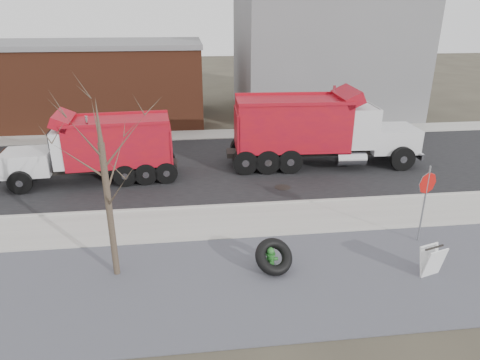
{
  "coord_description": "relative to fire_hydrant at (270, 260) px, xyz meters",
  "views": [
    {
      "loc": [
        -0.9,
        -13.56,
        7.21
      ],
      "look_at": [
        0.85,
        0.86,
        1.4
      ],
      "focal_mm": 32.0,
      "sensor_mm": 36.0,
      "label": 1
    }
  ],
  "objects": [
    {
      "name": "sidewalk",
      "position": [
        -1.28,
        3.23,
        -0.33
      ],
      "size": [
        60.0,
        2.5,
        0.06
      ],
      "primitive_type": "cube",
      "color": "#9E9B93",
      "rests_on": "ground"
    },
    {
      "name": "sandwich_board",
      "position": [
        4.54,
        -0.82,
        0.14
      ],
      "size": [
        0.77,
        0.61,
        0.94
      ],
      "rotation": [
        0.0,
        0.0,
        0.3
      ],
      "color": "white",
      "rests_on": "ground"
    },
    {
      "name": "building_brick",
      "position": [
        -11.28,
        19.98,
        2.3
      ],
      "size": [
        20.2,
        8.2,
        5.3
      ],
      "color": "#5E2C1A",
      "rests_on": "ground"
    },
    {
      "name": "ground",
      "position": [
        -1.28,
        2.98,
        -0.36
      ],
      "size": [
        120.0,
        120.0,
        0.0
      ],
      "primitive_type": "plane",
      "color": "#383328",
      "rests_on": "ground"
    },
    {
      "name": "bare_tree",
      "position": [
        -4.48,
        0.38,
        2.94
      ],
      "size": [
        3.2,
        3.2,
        5.2
      ],
      "color": "#382D23",
      "rests_on": "ground"
    },
    {
      "name": "curb",
      "position": [
        -1.28,
        4.53,
        -0.3
      ],
      "size": [
        60.0,
        0.15,
        0.11
      ],
      "primitive_type": "cube",
      "color": "#9E9B93",
      "rests_on": "ground"
    },
    {
      "name": "gravel_verge",
      "position": [
        -1.28,
        -0.52,
        -0.34
      ],
      "size": [
        60.0,
        5.0,
        0.03
      ],
      "primitive_type": "cube",
      "color": "slate",
      "rests_on": "ground"
    },
    {
      "name": "dump_truck_red_a",
      "position": [
        3.9,
        8.93,
        1.54
      ],
      "size": [
        9.35,
        2.94,
        3.73
      ],
      "rotation": [
        0.0,
        0.0,
        -0.05
      ],
      "color": "black",
      "rests_on": "ground"
    },
    {
      "name": "road",
      "position": [
        -1.28,
        9.28,
        -0.35
      ],
      "size": [
        60.0,
        9.4,
        0.02
      ],
      "primitive_type": "cube",
      "color": "black",
      "rests_on": "ground"
    },
    {
      "name": "dump_truck_red_b",
      "position": [
        -6.19,
        8.04,
        1.25
      ],
      "size": [
        7.51,
        2.66,
        3.15
      ],
      "rotation": [
        0.0,
        0.0,
        3.22
      ],
      "color": "black",
      "rests_on": "ground"
    },
    {
      "name": "truck_tire",
      "position": [
        0.09,
        -0.04,
        0.14
      ],
      "size": [
        1.38,
        1.31,
        1.01
      ],
      "color": "black",
      "rests_on": "ground"
    },
    {
      "name": "fire_hydrant",
      "position": [
        0.0,
        0.0,
        0.0
      ],
      "size": [
        0.43,
        0.43,
        0.78
      ],
      "rotation": [
        0.0,
        0.0,
        -0.0
      ],
      "color": "#30762C",
      "rests_on": "ground"
    },
    {
      "name": "far_sidewalk",
      "position": [
        -1.28,
        14.98,
        -0.33
      ],
      "size": [
        60.0,
        2.0,
        0.06
      ],
      "primitive_type": "cube",
      "color": "#9E9B93",
      "rests_on": "ground"
    },
    {
      "name": "building_grey",
      "position": [
        7.72,
        20.98,
        3.64
      ],
      "size": [
        12.0,
        10.0,
        8.0
      ],
      "color": "slate",
      "rests_on": "ground"
    },
    {
      "name": "stop_sign",
      "position": [
        5.22,
        1.12,
        1.47
      ],
      "size": [
        0.7,
        0.27,
        2.67
      ],
      "rotation": [
        0.0,
        0.0,
        -0.06
      ],
      "color": "gray",
      "rests_on": "ground"
    }
  ]
}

